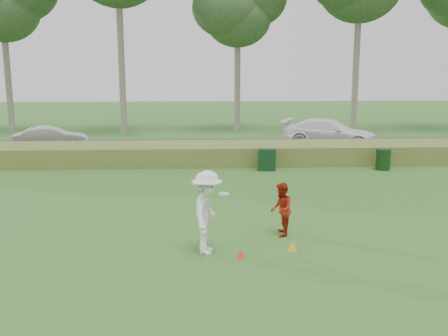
{
  "coord_description": "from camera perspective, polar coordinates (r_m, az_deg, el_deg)",
  "views": [
    {
      "loc": [
        -0.8,
        -11.84,
        4.43
      ],
      "look_at": [
        0.0,
        4.0,
        1.3
      ],
      "focal_mm": 40.0,
      "sensor_mm": 36.0,
      "label": 1
    }
  ],
  "objects": [
    {
      "name": "player_white",
      "position": [
        12.17,
        -1.94,
        -5.08
      ],
      "size": [
        1.04,
        1.46,
        2.05
      ],
      "rotation": [
        0.0,
        0.0,
        1.37
      ],
      "color": "white",
      "rests_on": "ground"
    },
    {
      "name": "reed_strip",
      "position": [
        24.18,
        -0.96,
        1.69
      ],
      "size": [
        80.0,
        3.0,
        0.9
      ],
      "primitive_type": "cube",
      "color": "#57692A",
      "rests_on": "ground"
    },
    {
      "name": "ground",
      "position": [
        12.66,
        0.93,
        -9.31
      ],
      "size": [
        120.0,
        120.0,
        0.0
      ],
      "primitive_type": "plane",
      "color": "#2A6020",
      "rests_on": "ground"
    },
    {
      "name": "cone_yellow",
      "position": [
        12.7,
        7.87,
        -8.78
      ],
      "size": [
        0.22,
        0.22,
        0.24
      ],
      "primitive_type": "cone",
      "color": "gold",
      "rests_on": "ground"
    },
    {
      "name": "tree_4",
      "position": [
        36.68,
        1.57,
        17.68
      ],
      "size": [
        6.24,
        6.24,
        11.5
      ],
      "color": "gray",
      "rests_on": "ground"
    },
    {
      "name": "trash_bin",
      "position": [
        23.53,
        17.73,
        0.96
      ],
      "size": [
        0.84,
        0.84,
        0.96
      ],
      "primitive_type": "cylinder",
      "rotation": [
        0.0,
        0.0,
        -0.43
      ],
      "color": "black",
      "rests_on": "ground"
    },
    {
      "name": "park_road",
      "position": [
        29.18,
        -1.3,
        2.49
      ],
      "size": [
        80.0,
        6.0,
        0.06
      ],
      "primitive_type": "cube",
      "color": "#2D2D2D",
      "rests_on": "ground"
    },
    {
      "name": "utility_cabinet",
      "position": [
        22.36,
        4.93,
        0.97
      ],
      "size": [
        0.84,
        0.59,
        0.98
      ],
      "primitive_type": "cube",
      "rotation": [
        0.0,
        0.0,
        -0.14
      ],
      "color": "#11331A",
      "rests_on": "ground"
    },
    {
      "name": "tree_2",
      "position": [
        38.46,
        -24.07,
        17.02
      ],
      "size": [
        6.5,
        6.5,
        12.0
      ],
      "color": "gray",
      "rests_on": "ground"
    },
    {
      "name": "car_right",
      "position": [
        29.48,
        11.99,
        3.94
      ],
      "size": [
        5.85,
        4.13,
        1.57
      ],
      "primitive_type": "imported",
      "rotation": [
        0.0,
        0.0,
        1.17
      ],
      "color": "white",
      "rests_on": "park_road"
    },
    {
      "name": "player_red",
      "position": [
        13.57,
        6.55,
        -4.72
      ],
      "size": [
        0.64,
        0.78,
        1.46
      ],
      "primitive_type": "imported",
      "rotation": [
        0.0,
        0.0,
        -1.71
      ],
      "color": "#A61E0E",
      "rests_on": "ground"
    },
    {
      "name": "cone_orange",
      "position": [
        12.11,
        1.93,
        -9.74
      ],
      "size": [
        0.2,
        0.2,
        0.22
      ],
      "primitive_type": "cone",
      "color": "#FF320D",
      "rests_on": "ground"
    },
    {
      "name": "car_mid",
      "position": [
        29.26,
        -19.16,
        3.24
      ],
      "size": [
        4.14,
        2.16,
        1.3
      ],
      "primitive_type": "imported",
      "rotation": [
        0.0,
        0.0,
        1.78
      ],
      "color": "#B7B7BC",
      "rests_on": "park_road"
    }
  ]
}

